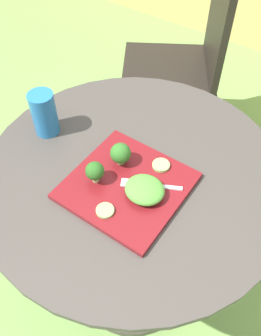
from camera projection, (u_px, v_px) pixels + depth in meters
ground_plane at (133, 282)px, 1.52m from camera, size 12.00×12.00×0.00m
patio_table at (133, 227)px, 1.18m from camera, size 0.81×0.81×0.75m
patio_chair at (189, 54)px, 1.70m from camera, size 0.60×0.60×0.90m
salad_plate at (127, 186)px, 0.91m from camera, size 0.28×0.28×0.01m
drinking_glass at (45, 115)px, 1.01m from camera, size 0.07×0.07×0.13m
fork at (145, 185)px, 0.90m from camera, size 0.14×0.09×0.00m
lettuce_mound at (145, 190)px, 0.87m from camera, size 0.10×0.09×0.04m
broccoli_floret_0 at (121, 153)px, 0.92m from camera, size 0.05×0.05×0.06m
broccoli_floret_1 at (95, 171)px, 0.88m from camera, size 0.05×0.05×0.06m
cucumber_slice_0 at (161, 165)px, 0.94m from camera, size 0.05×0.05×0.01m
cucumber_slice_1 at (105, 211)px, 0.85m from camera, size 0.04×0.04×0.01m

